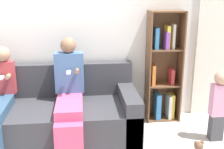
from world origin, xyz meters
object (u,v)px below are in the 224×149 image
toddler_standing (218,104)px  child_seated (0,99)px  couch (53,115)px  adult_seated (69,92)px  bookshelf (163,71)px

toddler_standing → child_seated: bearing=175.3°
couch → toddler_standing: toddler_standing is taller
adult_seated → child_seated: adult_seated is taller
bookshelf → child_seated: bearing=-167.2°
child_seated → bookshelf: bookshelf is taller
couch → adult_seated: size_ratio=1.71×
child_seated → bookshelf: (2.08, 0.47, 0.14)m
couch → adult_seated: (0.22, -0.09, 0.33)m
adult_seated → couch: bearing=156.4°
adult_seated → bookshelf: (1.28, 0.45, 0.10)m
couch → bookshelf: 1.59m
child_seated → toddler_standing: size_ratio=1.28×
couch → bookshelf: size_ratio=1.37×
couch → bookshelf: bookshelf is taller
adult_seated → toddler_standing: (1.77, -0.24, -0.14)m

